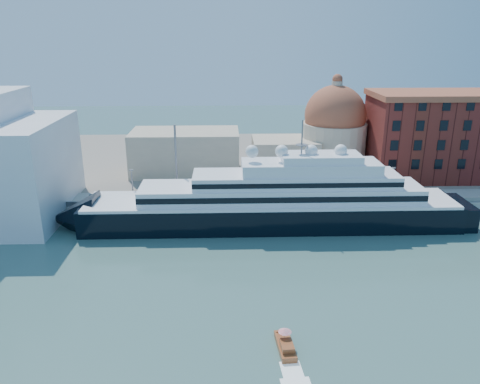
{
  "coord_description": "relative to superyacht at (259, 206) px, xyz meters",
  "views": [
    {
      "loc": [
        -8.6,
        -71.19,
        40.14
      ],
      "look_at": [
        -5.8,
        18.0,
        9.55
      ],
      "focal_mm": 35.0,
      "sensor_mm": 36.0,
      "label": 1
    }
  ],
  "objects": [
    {
      "name": "quay",
      "position": [
        1.51,
        11.0,
        -3.43
      ],
      "size": [
        180.0,
        10.0,
        2.5
      ],
      "primitive_type": "cube",
      "color": "gray",
      "rests_on": "ground"
    },
    {
      "name": "church",
      "position": [
        7.9,
        34.72,
        6.23
      ],
      "size": [
        66.0,
        18.0,
        25.5
      ],
      "color": "beige",
      "rests_on": "land"
    },
    {
      "name": "lamp_posts",
      "position": [
        -11.16,
        9.27,
        5.16
      ],
      "size": [
        120.8,
        2.4,
        18.0
      ],
      "color": "slate",
      "rests_on": "quay"
    },
    {
      "name": "superyacht",
      "position": [
        0.0,
        0.0,
        0.0
      ],
      "size": [
        90.73,
        12.58,
        27.11
      ],
      "color": "black",
      "rests_on": "ground"
    },
    {
      "name": "land",
      "position": [
        1.51,
        52.0,
        -3.68
      ],
      "size": [
        260.0,
        72.0,
        2.0
      ],
      "primitive_type": "cube",
      "color": "slate",
      "rests_on": "ground"
    },
    {
      "name": "quay_fence",
      "position": [
        1.51,
        6.5,
        -1.58
      ],
      "size": [
        180.0,
        0.1,
        1.2
      ],
      "primitive_type": "cube",
      "color": "slate",
      "rests_on": "quay"
    },
    {
      "name": "water_taxi",
      "position": [
        0.61,
        -42.25,
        -3.99
      ],
      "size": [
        2.48,
        6.21,
        2.88
      ],
      "rotation": [
        0.0,
        0.0,
        0.08
      ],
      "color": "maroon",
      "rests_on": "ground"
    },
    {
      "name": "warehouse",
      "position": [
        53.51,
        29.0,
        9.11
      ],
      "size": [
        43.0,
        19.0,
        23.25
      ],
      "color": "maroon",
      "rests_on": "land"
    },
    {
      "name": "ground",
      "position": [
        1.51,
        -23.0,
        -4.68
      ],
      "size": [
        400.0,
        400.0,
        0.0
      ],
      "primitive_type": "plane",
      "color": "#355C57",
      "rests_on": "ground"
    }
  ]
}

